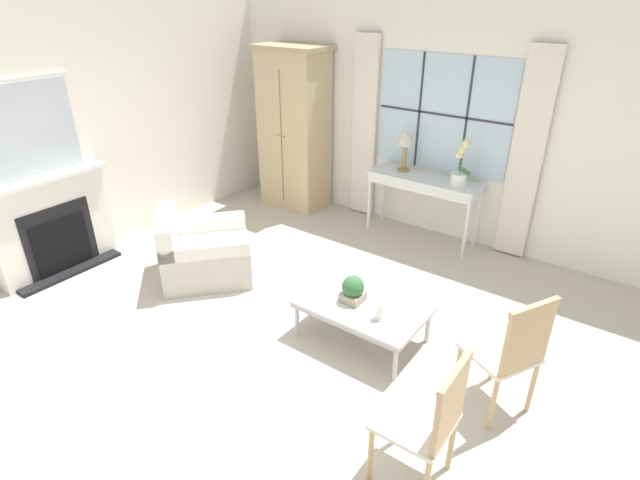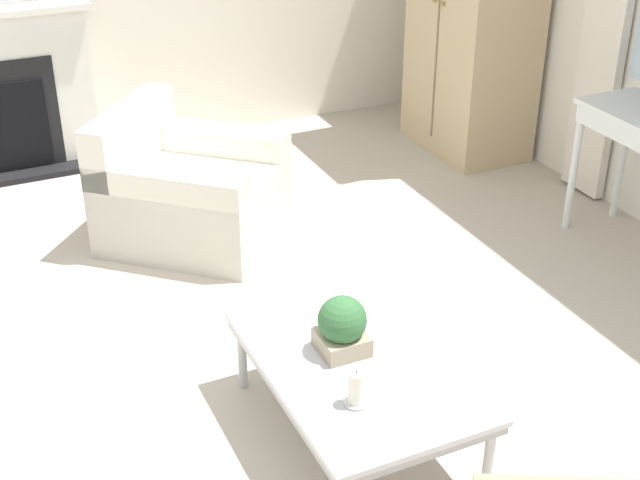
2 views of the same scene
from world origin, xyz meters
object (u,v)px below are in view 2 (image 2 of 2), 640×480
coffee_table (356,370)px  potted_plant_small (342,326)px  pillar_candle (356,390)px  armchair_upholstered (189,194)px

coffee_table → potted_plant_small: bearing=-169.1°
coffee_table → pillar_candle: pillar_candle is taller
armchair_upholstered → pillar_candle: (2.20, -0.04, 0.18)m
armchair_upholstered → potted_plant_small: size_ratio=5.03×
armchair_upholstered → potted_plant_small: (1.88, 0.06, 0.23)m
potted_plant_small → pillar_candle: 0.34m
coffee_table → pillar_candle: 0.28m
coffee_table → pillar_candle: (0.23, -0.12, 0.11)m
pillar_candle → coffee_table: bearing=152.7°
armchair_upholstered → potted_plant_small: 1.89m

